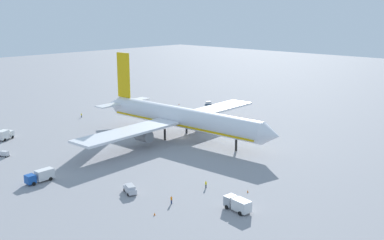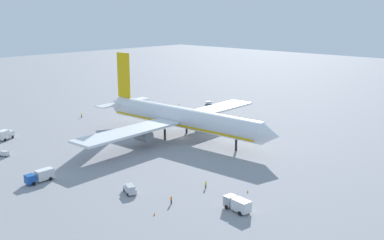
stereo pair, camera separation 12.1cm
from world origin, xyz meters
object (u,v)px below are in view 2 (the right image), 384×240
object	(u,v)px
baggage_cart_1	(5,153)
ground_worker_0	(81,115)
service_truck_1	(5,135)
service_truck_3	(40,176)
service_van	(130,189)
traffic_cone_0	(179,104)
traffic_cone_2	(215,111)
traffic_cone_3	(248,191)
ground_worker_1	(171,200)
airliner	(180,118)
ground_worker_2	(206,184)
traffic_cone_1	(154,214)
service_truck_2	(238,204)
baggage_cart_0	(209,103)

from	to	relation	value
baggage_cart_1	ground_worker_0	size ratio (longest dim) A/B	1.94
service_truck_1	service_truck_3	size ratio (longest dim) A/B	0.87
service_van	traffic_cone_0	world-z (taller)	service_van
traffic_cone_0	service_truck_1	bearing A→B (deg)	-90.63
service_van	traffic_cone_2	size ratio (longest dim) A/B	9.01
traffic_cone_3	traffic_cone_2	bearing A→B (deg)	135.64
ground_worker_1	traffic_cone_3	bearing A→B (deg)	63.51
traffic_cone_0	traffic_cone_3	world-z (taller)	same
airliner	ground_worker_2	bearing A→B (deg)	-37.25
ground_worker_1	traffic_cone_1	distance (m)	6.49
airliner	traffic_cone_1	bearing A→B (deg)	-50.16
service_truck_2	traffic_cone_2	world-z (taller)	service_truck_2
ground_worker_0	traffic_cone_3	bearing A→B (deg)	-9.93
service_truck_2	ground_worker_0	size ratio (longest dim) A/B	3.81
baggage_cart_1	baggage_cart_0	bearing A→B (deg)	93.83
ground_worker_1	traffic_cone_3	size ratio (longest dim) A/B	3.13
service_truck_1	service_truck_2	size ratio (longest dim) A/B	0.95
ground_worker_2	traffic_cone_2	distance (m)	83.15
ground_worker_2	ground_worker_0	bearing A→B (deg)	166.08
airliner	traffic_cone_0	distance (m)	53.32
ground_worker_2	traffic_cone_1	bearing A→B (deg)	-83.00
service_truck_2	traffic_cone_2	bearing A→B (deg)	133.46
traffic_cone_0	service_truck_2	bearing A→B (deg)	-38.66
service_truck_3	service_truck_2	bearing A→B (deg)	23.75
airliner	ground_worker_2	distance (m)	44.42
service_truck_2	ground_worker_1	xyz separation A→B (m)	(-12.49, -6.83, -0.67)
service_truck_3	traffic_cone_2	xyz separation A→B (m)	(-21.18, 88.91, -1.28)
ground_worker_2	traffic_cone_1	xyz separation A→B (m)	(2.21, -18.00, -0.59)
service_van	ground_worker_1	size ratio (longest dim) A/B	2.88
service_truck_3	baggage_cart_1	distance (m)	25.72
baggage_cart_1	traffic_cone_2	size ratio (longest dim) A/B	5.88
traffic_cone_1	service_truck_3	bearing A→B (deg)	-169.07
service_truck_3	traffic_cone_0	xyz separation A→B (m)	(-41.37, 88.30, -1.28)
service_van	service_truck_2	bearing A→B (deg)	21.51
baggage_cart_0	traffic_cone_0	distance (m)	12.91
service_truck_1	traffic_cone_2	distance (m)	81.00
service_truck_1	ground_worker_2	xyz separation A→B (m)	(73.62, 13.79, -0.82)
service_truck_3	baggage_cart_0	bearing A→B (deg)	108.18
ground_worker_1	traffic_cone_2	distance (m)	92.90
baggage_cart_0	ground_worker_1	xyz separation A→B (m)	(63.88, -84.26, 0.04)
ground_worker_1	ground_worker_2	distance (m)	11.75
ground_worker_0	baggage_cart_0	bearing A→B (deg)	69.55
ground_worker_2	traffic_cone_3	xyz separation A→B (m)	(8.71, 4.49, -0.59)
traffic_cone_2	traffic_cone_0	bearing A→B (deg)	-178.28
airliner	baggage_cart_0	world-z (taller)	airliner
baggage_cart_0	ground_worker_2	distance (m)	96.24
service_van	ground_worker_2	distance (m)	17.50
ground_worker_1	traffic_cone_2	xyz separation A→B (m)	(-53.20, 76.15, -0.60)
service_van	baggage_cart_1	bearing A→B (deg)	-170.88
service_van	ground_worker_1	xyz separation A→B (m)	(10.94, 2.40, -0.16)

